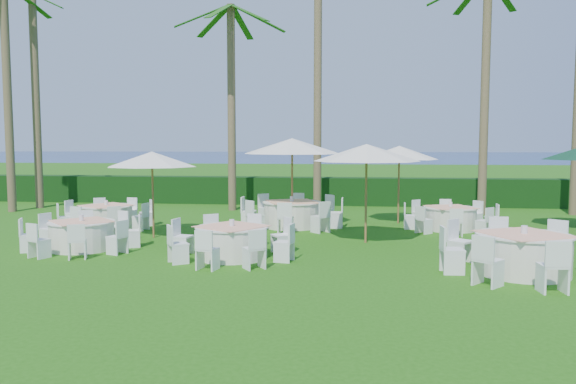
% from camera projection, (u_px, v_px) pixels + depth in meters
% --- Properties ---
extents(ground, '(120.00, 120.00, 0.00)m').
position_uv_depth(ground, '(270.00, 260.00, 12.99)').
color(ground, '#20560E').
rests_on(ground, ground).
extents(hedge, '(34.00, 1.00, 1.20)m').
position_uv_depth(hedge, '(311.00, 191.00, 24.81)').
color(hedge, black).
rests_on(hedge, ground).
extents(ocean, '(260.00, 260.00, 0.00)m').
position_uv_depth(ocean, '(346.00, 156.00, 113.87)').
color(ocean, '#081051').
rests_on(ocean, ground).
extents(banquet_table_a, '(2.82, 2.82, 0.89)m').
position_uv_depth(banquet_table_a, '(82.00, 234.00, 14.33)').
color(banquet_table_a, silver).
rests_on(banquet_table_a, ground).
extents(banquet_table_b, '(3.02, 3.02, 0.92)m').
position_uv_depth(banquet_table_b, '(232.00, 241.00, 13.26)').
color(banquet_table_b, silver).
rests_on(banquet_table_b, ground).
extents(banquet_table_c, '(3.38, 3.38, 1.01)m').
position_uv_depth(banquet_table_c, '(523.00, 253.00, 11.62)').
color(banquet_table_c, silver).
rests_on(banquet_table_c, ground).
extents(banquet_table_d, '(2.93, 2.93, 0.90)m').
position_uv_depth(banquet_table_d, '(106.00, 216.00, 17.88)').
color(banquet_table_d, silver).
rests_on(banquet_table_d, ground).
extents(banquet_table_e, '(3.30, 3.30, 1.00)m').
position_uv_depth(banquet_table_e, '(292.00, 213.00, 18.15)').
color(banquet_table_e, silver).
rests_on(banquet_table_e, ground).
extents(banquet_table_f, '(2.86, 2.86, 0.88)m').
position_uv_depth(banquet_table_f, '(450.00, 218.00, 17.55)').
color(banquet_table_f, silver).
rests_on(banquet_table_f, ground).
extents(umbrella_a, '(2.59, 2.59, 2.47)m').
position_uv_depth(umbrella_a, '(152.00, 159.00, 15.93)').
color(umbrella_a, brown).
rests_on(umbrella_a, ground).
extents(umbrella_b, '(2.88, 2.88, 2.69)m').
position_uv_depth(umbrella_b, '(367.00, 153.00, 15.09)').
color(umbrella_b, brown).
rests_on(umbrella_b, ground).
extents(umbrella_c, '(3.14, 3.14, 2.86)m').
position_uv_depth(umbrella_c, '(292.00, 146.00, 18.01)').
color(umbrella_c, brown).
rests_on(umbrella_c, ground).
extents(umbrella_d, '(2.57, 2.57, 2.62)m').
position_uv_depth(umbrella_d, '(399.00, 153.00, 18.79)').
color(umbrella_d, brown).
rests_on(umbrella_d, ground).
extents(palm_a, '(4.41, 4.09, 12.04)m').
position_uv_depth(palm_a, '(34.00, 50.00, 22.98)').
color(palm_a, brown).
rests_on(palm_a, ground).
extents(palm_b, '(4.23, 4.38, 8.17)m').
position_uv_depth(palm_b, '(231.00, 97.00, 22.36)').
color(palm_b, brown).
rests_on(palm_b, ground).
extents(palm_c, '(4.36, 4.27, 11.71)m').
position_uv_depth(palm_c, '(318.00, 52.00, 22.32)').
color(palm_c, brown).
rests_on(palm_c, ground).
extents(palm_d, '(4.39, 4.19, 8.91)m').
position_uv_depth(palm_d, '(485.00, 84.00, 20.97)').
color(palm_d, brown).
rests_on(palm_d, ground).
extents(palm_f, '(4.36, 4.26, 8.92)m').
position_uv_depth(palm_f, '(7.00, 86.00, 21.81)').
color(palm_f, brown).
rests_on(palm_f, ground).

